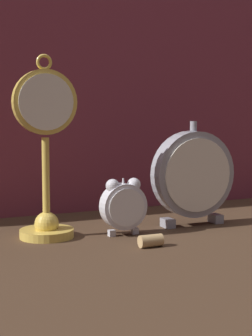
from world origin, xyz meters
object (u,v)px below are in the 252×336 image
object	(u,v)px
mantel_clock_silver	(193,175)
alarm_clock_twin_bell	(123,204)
pocket_watch_on_stand	(46,163)
wine_cork	(151,241)

from	to	relation	value
mantel_clock_silver	alarm_clock_twin_bell	bearing A→B (deg)	-171.25
alarm_clock_twin_bell	pocket_watch_on_stand	bearing A→B (deg)	163.53
pocket_watch_on_stand	alarm_clock_twin_bell	xyz separation A→B (m)	(0.14, -0.04, -0.08)
alarm_clock_twin_bell	mantel_clock_silver	distance (m)	0.18
alarm_clock_twin_bell	mantel_clock_silver	size ratio (longest dim) A/B	0.51
pocket_watch_on_stand	mantel_clock_silver	distance (m)	0.31
pocket_watch_on_stand	mantel_clock_silver	world-z (taller)	pocket_watch_on_stand
alarm_clock_twin_bell	mantel_clock_silver	world-z (taller)	mantel_clock_silver
pocket_watch_on_stand	wine_cork	world-z (taller)	pocket_watch_on_stand
mantel_clock_silver	wine_cork	bearing A→B (deg)	-141.48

